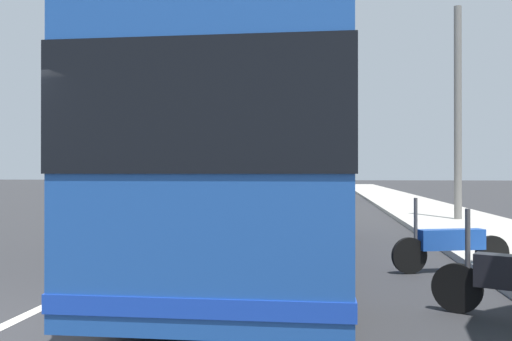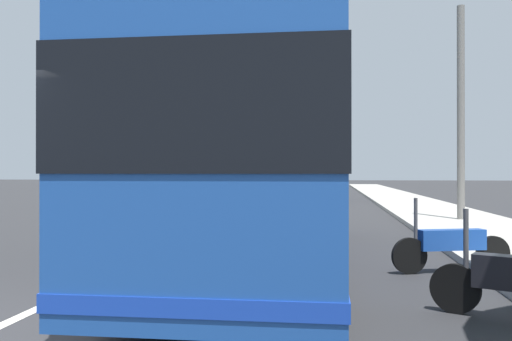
# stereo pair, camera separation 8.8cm
# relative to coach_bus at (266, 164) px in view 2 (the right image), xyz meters

# --- Properties ---
(sidewalk_curb) EXTENTS (110.00, 3.60, 0.14)m
(sidewalk_curb) POSITION_rel_coach_bus_xyz_m (5.18, -5.33, -1.75)
(sidewalk_curb) COLOR #B2ADA3
(sidewalk_curb) RESTS_ON ground
(lane_divider_line) EXTENTS (110.00, 0.16, 0.01)m
(lane_divider_line) POSITION_rel_coach_bus_xyz_m (5.18, 2.35, -1.82)
(lane_divider_line) COLOR silver
(lane_divider_line) RESTS_ON ground
(coach_bus) EXTENTS (11.57, 2.72, 3.17)m
(coach_bus) POSITION_rel_coach_bus_xyz_m (0.00, 0.00, 0.00)
(coach_bus) COLOR #1E4C9E
(coach_bus) RESTS_ON ground
(motorcycle_nearest_curb) EXTENTS (0.70, 2.02, 1.25)m
(motorcycle_nearest_curb) POSITION_rel_coach_bus_xyz_m (-0.63, -3.18, -1.36)
(motorcycle_nearest_curb) COLOR black
(motorcycle_nearest_curb) RESTS_ON ground
(car_oncoming) EXTENTS (4.42, 1.93, 1.62)m
(car_oncoming) POSITION_rel_coach_bus_xyz_m (23.79, 5.36, -1.07)
(car_oncoming) COLOR black
(car_oncoming) RESTS_ON ground
(car_behind_bus) EXTENTS (4.57, 1.91, 1.41)m
(car_behind_bus) POSITION_rel_coach_bus_xyz_m (35.67, 5.58, -1.14)
(car_behind_bus) COLOR silver
(car_behind_bus) RESTS_ON ground
(car_far_distant) EXTENTS (4.67, 2.05, 1.43)m
(car_far_distant) POSITION_rel_coach_bus_xyz_m (22.31, -0.50, -1.15)
(car_far_distant) COLOR navy
(car_far_distant) RESTS_ON ground
(car_side_street) EXTENTS (3.95, 1.89, 1.45)m
(car_side_street) POSITION_rel_coach_bus_xyz_m (48.38, 5.57, -1.13)
(car_side_street) COLOR black
(car_side_street) RESTS_ON ground
(utility_pole) EXTENTS (0.24, 0.24, 7.13)m
(utility_pole) POSITION_rel_coach_bus_xyz_m (8.25, -5.41, 1.75)
(utility_pole) COLOR slate
(utility_pole) RESTS_ON ground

